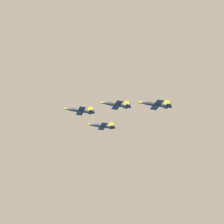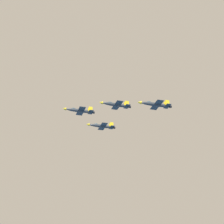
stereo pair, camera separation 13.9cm
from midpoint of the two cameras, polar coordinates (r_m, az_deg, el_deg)
The scene contains 4 objects.
jet_lead at distance 217.38m, azimuth -4.52°, elevation 0.20°, with size 17.07×10.54×3.59m.
jet_left_wingman at distance 209.06m, azimuth 0.51°, elevation 1.01°, with size 16.78×10.30×3.53m.
jet_right_wingman at distance 232.11m, azimuth -1.48°, elevation -1.94°, with size 16.85×10.39×3.54m.
jet_left_outer at distance 200.98m, azimuth 5.96°, elevation 1.04°, with size 17.52×10.81×3.68m.
Camera 1 is at (-73.07, -172.41, 60.96)m, focal length 66.53 mm.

